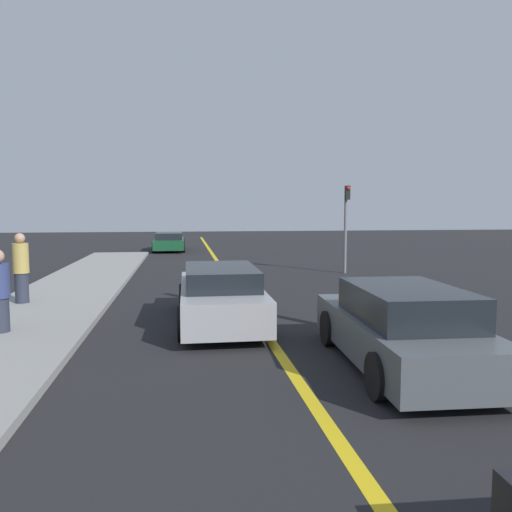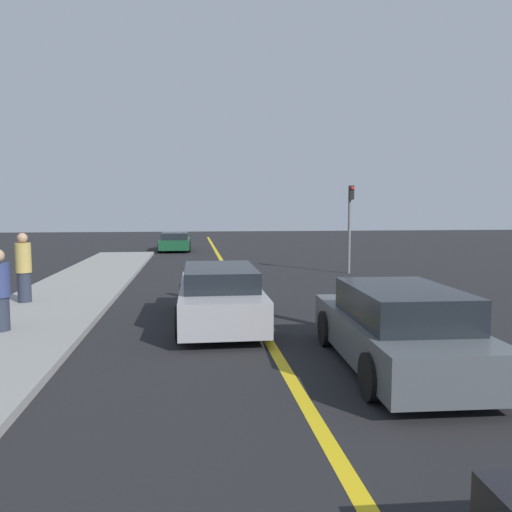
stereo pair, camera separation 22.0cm
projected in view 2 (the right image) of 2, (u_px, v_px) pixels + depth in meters
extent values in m
cube|color=gold|center=(237.00, 286.00, 16.75)|extent=(0.20, 60.00, 0.01)
cube|color=gray|center=(55.00, 303.00, 13.41)|extent=(3.00, 30.57, 0.14)
cube|color=#4C5156|center=(395.00, 337.00, 8.12)|extent=(1.93, 4.50, 0.65)
cube|color=black|center=(402.00, 304.00, 7.85)|extent=(1.63, 2.50, 0.52)
cylinder|color=black|center=(327.00, 328.00, 9.43)|extent=(0.25, 0.66, 0.65)
cylinder|color=black|center=(411.00, 327.00, 9.56)|extent=(0.25, 0.66, 0.65)
cylinder|color=black|center=(372.00, 377.00, 6.71)|extent=(0.25, 0.66, 0.65)
cylinder|color=black|center=(490.00, 373.00, 6.84)|extent=(0.25, 0.66, 0.65)
cube|color=#9E9EA3|center=(219.00, 299.00, 11.33)|extent=(1.77, 4.81, 0.69)
cube|color=black|center=(220.00, 276.00, 11.04)|extent=(1.54, 2.65, 0.43)
cylinder|color=black|center=(184.00, 297.00, 12.71)|extent=(0.22, 0.69, 0.69)
cylinder|color=black|center=(248.00, 296.00, 12.91)|extent=(0.22, 0.69, 0.69)
cylinder|color=black|center=(181.00, 323.00, 9.77)|extent=(0.22, 0.69, 0.69)
cylinder|color=black|center=(264.00, 321.00, 9.97)|extent=(0.22, 0.69, 0.69)
cube|color=#144728|center=(175.00, 243.00, 31.18)|extent=(1.81, 4.60, 0.57)
cube|color=black|center=(175.00, 236.00, 30.91)|extent=(1.59, 2.53, 0.40)
cylinder|color=black|center=(163.00, 244.00, 32.50)|extent=(0.22, 0.62, 0.62)
cylinder|color=black|center=(189.00, 244.00, 32.71)|extent=(0.22, 0.62, 0.62)
cylinder|color=black|center=(160.00, 247.00, 29.68)|extent=(0.22, 0.62, 0.62)
cylinder|color=black|center=(189.00, 247.00, 29.90)|extent=(0.22, 0.62, 0.62)
cylinder|color=#282D3D|center=(0.00, 314.00, 10.00)|extent=(0.37, 0.37, 0.68)
cylinder|color=#282D3D|center=(24.00, 287.00, 13.10)|extent=(0.34, 0.34, 0.78)
cylinder|color=tan|center=(23.00, 258.00, 13.03)|extent=(0.40, 0.40, 0.78)
sphere|color=tan|center=(22.00, 238.00, 12.98)|extent=(0.26, 0.26, 0.26)
cylinder|color=slate|center=(349.00, 230.00, 19.96)|extent=(0.12, 0.12, 3.51)
cube|color=black|center=(351.00, 193.00, 19.65)|extent=(0.18, 0.18, 0.55)
sphere|color=red|center=(352.00, 188.00, 19.54)|extent=(0.14, 0.14, 0.14)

